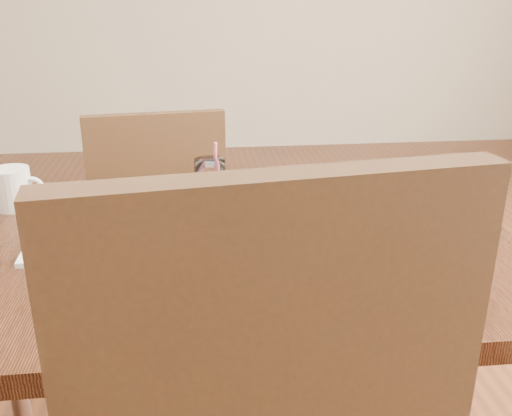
{
  "coord_description": "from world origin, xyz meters",
  "views": [
    {
      "loc": [
        -0.03,
        -1.03,
        1.21
      ],
      "look_at": [
        0.08,
        -0.02,
        0.82
      ],
      "focal_mm": 40.0,
      "sensor_mm": 36.0,
      "label": 1
    }
  ],
  "objects": [
    {
      "name": "loaded_fries",
      "position": [
        0.08,
        -0.02,
        0.81
      ],
      "size": [
        0.26,
        0.21,
        0.07
      ],
      "color": "#E09144",
      "rests_on": "fries_plate"
    },
    {
      "name": "chair_far",
      "position": [
        -0.15,
        0.7,
        0.5
      ],
      "size": [
        0.46,
        0.46,
        0.88
      ],
      "color": "black",
      "rests_on": "ground"
    },
    {
      "name": "table",
      "position": [
        0.0,
        0.0,
        0.67
      ],
      "size": [
        1.2,
        0.8,
        0.75
      ],
      "color": "black",
      "rests_on": "ground"
    },
    {
      "name": "water_glass",
      "position": [
        0.0,
        0.18,
        0.8
      ],
      "size": [
        0.07,
        0.07,
        0.15
      ],
      "color": "white",
      "rests_on": "table"
    },
    {
      "name": "cutlery",
      "position": [
        -0.26,
        -0.02,
        0.76
      ],
      "size": [
        0.22,
        0.1,
        0.01
      ],
      "color": "silver",
      "rests_on": "napkin"
    },
    {
      "name": "napkin",
      "position": [
        -0.26,
        -0.03,
        0.75
      ],
      "size": [
        0.2,
        0.13,
        0.01
      ],
      "primitive_type": "cube",
      "rotation": [
        0.0,
        0.0,
        0.04
      ],
      "color": "white",
      "rests_on": "table"
    },
    {
      "name": "coffee_mug",
      "position": [
        -0.43,
        0.22,
        0.8
      ],
      "size": [
        0.12,
        0.08,
        0.09
      ],
      "color": "white",
      "rests_on": "table"
    },
    {
      "name": "fries_plate",
      "position": [
        0.08,
        -0.02,
        0.76
      ],
      "size": [
        0.35,
        0.32,
        0.02
      ],
      "color": "white",
      "rests_on": "table"
    }
  ]
}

